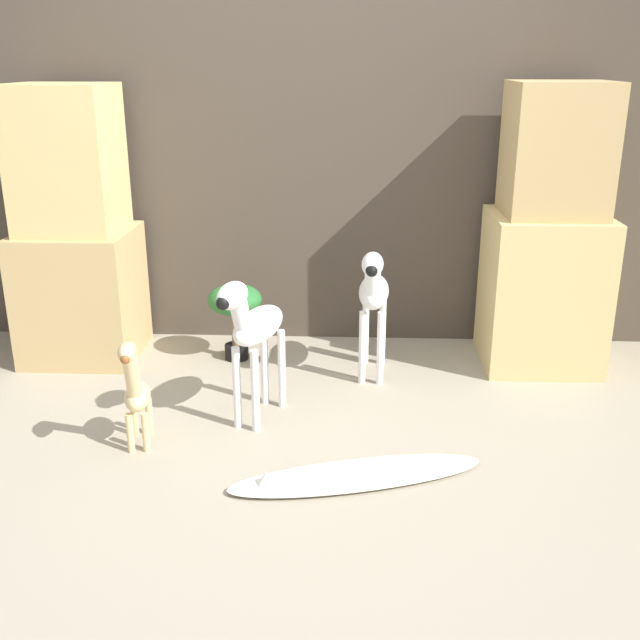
{
  "coord_description": "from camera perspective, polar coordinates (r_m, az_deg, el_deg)",
  "views": [
    {
      "loc": [
        0.24,
        -2.83,
        1.63
      ],
      "look_at": [
        0.08,
        0.68,
        0.4
      ],
      "focal_mm": 42.0,
      "sensor_mm": 36.0,
      "label": 1
    }
  ],
  "objects": [
    {
      "name": "potted_palm_front",
      "position": [
        4.22,
        -6.5,
        1.14
      ],
      "size": [
        0.3,
        0.3,
        0.44
      ],
      "color": "black",
      "rests_on": "ground_plane"
    },
    {
      "name": "rock_pillar_right",
      "position": [
        4.23,
        16.93,
        5.62
      ],
      "size": [
        0.62,
        0.58,
        1.52
      ],
      "color": "#D1B775",
      "rests_on": "ground_plane"
    },
    {
      "name": "surfboard",
      "position": [
        3.13,
        2.64,
        -11.71
      ],
      "size": [
        1.1,
        0.53,
        0.08
      ],
      "color": "silver",
      "rests_on": "ground_plane"
    },
    {
      "name": "rock_pillar_left",
      "position": [
        4.37,
        -18.13,
        5.94
      ],
      "size": [
        0.62,
        0.58,
        1.51
      ],
      "color": "tan",
      "rests_on": "ground_plane"
    },
    {
      "name": "giraffe_figurine",
      "position": [
        3.33,
        -13.91,
        -5.15
      ],
      "size": [
        0.15,
        0.37,
        0.55
      ],
      "color": "#E0C184",
      "rests_on": "ground_plane"
    },
    {
      "name": "ground_plane",
      "position": [
        3.27,
        -2.04,
        -10.57
      ],
      "size": [
        14.0,
        14.0,
        0.0
      ],
      "primitive_type": "plane",
      "color": "#9E937F"
    },
    {
      "name": "zebra_left",
      "position": [
        3.42,
        -5.13,
        -0.54
      ],
      "size": [
        0.31,
        0.54,
        0.73
      ],
      "color": "white",
      "rests_on": "ground_plane"
    },
    {
      "name": "zebra_right",
      "position": [
        3.91,
        4.09,
        2.06
      ],
      "size": [
        0.19,
        0.55,
        0.73
      ],
      "color": "white",
      "rests_on": "ground_plane"
    },
    {
      "name": "wall_back",
      "position": [
        4.41,
        -0.63,
        12.43
      ],
      "size": [
        6.4,
        0.08,
        2.2
      ],
      "color": "#473D33",
      "rests_on": "ground_plane"
    }
  ]
}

